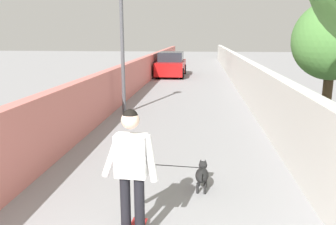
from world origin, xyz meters
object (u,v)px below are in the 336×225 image
tree_right_mid (333,41)px  dog (202,174)px  lamp_post (122,28)px  person_skateboarder (131,164)px  car_near (171,65)px

tree_right_mid → dog: 5.76m
lamp_post → person_skateboarder: bearing=-166.2°
tree_right_mid → lamp_post: lamp_post is taller
car_near → dog: bearing=-173.0°
car_near → tree_right_mid: bearing=-156.3°
tree_right_mid → car_near: tree_right_mid is taller
dog → person_skateboarder: bearing=150.8°
person_skateboarder → car_near: 18.03m
car_near → person_skateboarder: bearing=-176.4°
car_near → lamp_post: bearing=176.9°
tree_right_mid → person_skateboarder: bearing=143.1°
lamp_post → dog: 6.60m
person_skateboarder → tree_right_mid: bearing=-36.9°
dog → car_near: (16.43, 2.01, 0.44)m
tree_right_mid → person_skateboarder: size_ratio=2.14×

